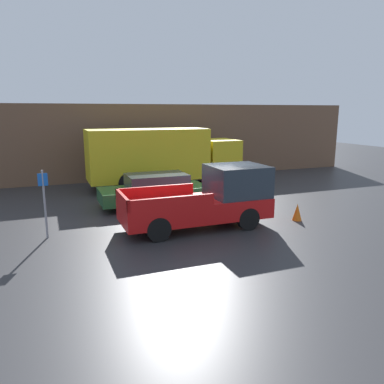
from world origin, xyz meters
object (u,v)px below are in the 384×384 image
at_px(delivery_truck, 161,155).
at_px(newspaper_box, 233,167).
at_px(pickup_truck, 209,199).
at_px(parking_sign, 44,200).
at_px(car, 155,190).
at_px(traffic_cone, 297,212).

bearing_deg(delivery_truck, newspaper_box, 23.63).
bearing_deg(pickup_truck, delivery_truck, 86.43).
height_order(pickup_truck, delivery_truck, delivery_truck).
bearing_deg(parking_sign, newspaper_box, 38.30).
distance_m(car, newspaper_box, 9.50).
height_order(delivery_truck, parking_sign, delivery_truck).
bearing_deg(traffic_cone, delivery_truck, 110.43).
xyz_separation_m(pickup_truck, car, (-0.98, 3.52, -0.27)).
bearing_deg(traffic_cone, newspaper_box, 75.38).
bearing_deg(pickup_truck, parking_sign, 171.95).
bearing_deg(parking_sign, car, 32.09).
distance_m(parking_sign, traffic_cone, 8.93).
bearing_deg(pickup_truck, traffic_cone, -8.96).
relative_size(pickup_truck, delivery_truck, 0.64).
height_order(delivery_truck, traffic_cone, delivery_truck).
bearing_deg(delivery_truck, car, -110.55).
bearing_deg(car, parking_sign, -147.91).
bearing_deg(newspaper_box, traffic_cone, -104.62).
relative_size(car, delivery_truck, 0.57).
height_order(parking_sign, newspaper_box, parking_sign).
relative_size(pickup_truck, traffic_cone, 8.13).
bearing_deg(newspaper_box, parking_sign, -141.70).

